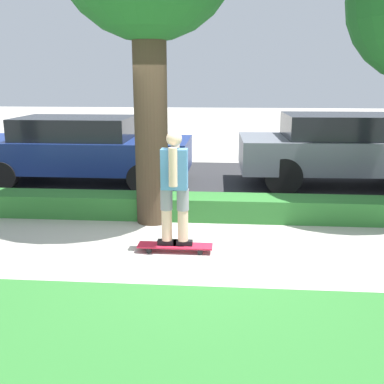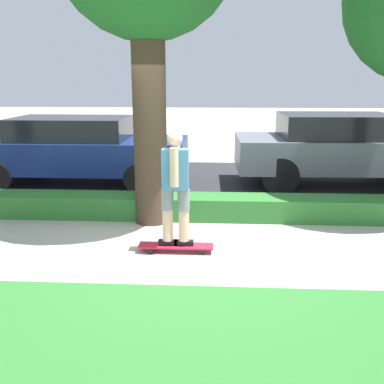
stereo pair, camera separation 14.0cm
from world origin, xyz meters
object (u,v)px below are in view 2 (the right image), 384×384
at_px(parked_car_front, 77,149).
at_px(parked_car_middle, 339,148).
at_px(skater_person, 175,186).
at_px(skateboard, 176,246).

distance_m(parked_car_front, parked_car_middle, 5.76).
bearing_deg(parked_car_middle, skater_person, -129.27).
bearing_deg(parked_car_middle, skateboard, -129.27).
relative_size(skater_person, parked_car_middle, 0.35).
relative_size(skateboard, parked_car_middle, 0.23).
relative_size(parked_car_front, parked_car_middle, 1.06).
height_order(skater_person, parked_car_middle, skater_person).
height_order(parked_car_front, parked_car_middle, parked_car_middle).
xyz_separation_m(skater_person, parked_car_front, (-2.58, 4.03, -0.16)).
distance_m(skater_person, parked_car_middle, 5.19).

